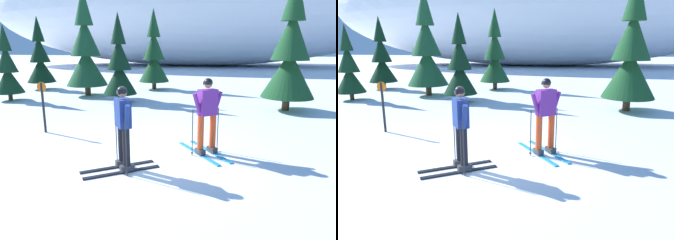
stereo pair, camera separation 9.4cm
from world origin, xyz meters
The scene contains 11 objects.
ground_plane centered at (0.00, 0.00, 0.00)m, with size 120.00×120.00×0.00m, color white.
skier_purple_jacket centered at (1.74, 0.48, 0.95)m, with size 1.35×1.71×1.81m.
skier_navy_jacket centered at (0.08, -0.72, 0.92)m, with size 1.57×1.23×1.75m.
pine_tree_far_left centered at (-7.88, 10.07, 1.70)m, with size 1.57×1.57×4.06m.
pine_tree_left centered at (-7.43, 6.47, 1.43)m, with size 1.32×1.32×3.42m.
pine_tree_center_left centered at (-4.41, 8.29, 2.18)m, with size 2.01×2.01×5.22m.
pine_tree_center_right centered at (-2.23, 6.66, 1.61)m, with size 1.49×1.49×3.86m.
pine_tree_right centered at (-1.52, 10.98, 1.86)m, with size 1.72×1.72×4.44m.
pine_tree_far_right centered at (4.70, 5.98, 2.16)m, with size 1.99×1.99×5.16m.
snow_ridge_background centered at (-0.48, 31.32, 6.85)m, with size 49.65×18.55×13.69m, color white.
trail_marker_post centered at (-3.01, 1.67, 0.85)m, with size 0.28×0.07×1.49m.
Camera 1 is at (1.88, -6.63, 2.57)m, focal length 33.46 mm.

